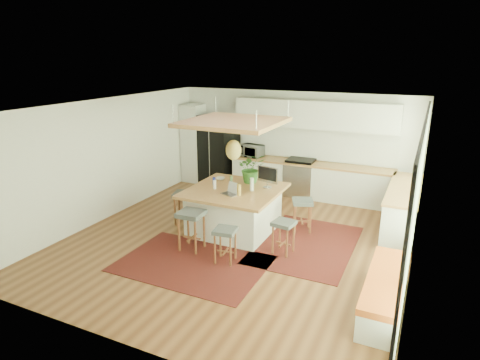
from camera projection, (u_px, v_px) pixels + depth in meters
The scene contains 36 objects.
floor at pixel (239, 239), 8.39m from camera, with size 7.00×7.00×0.00m, color #5A3119.
ceiling at pixel (238, 106), 7.60m from camera, with size 7.00×7.00×0.00m, color white.
wall_back at pixel (294, 142), 11.03m from camera, with size 6.50×6.50×0.00m, color silver.
wall_front at pixel (115, 250), 4.96m from camera, with size 6.50×6.50×0.00m, color silver.
wall_left at pixel (109, 159), 9.31m from camera, with size 7.00×7.00×0.00m, color silver.
wall_right at pixel (419, 200), 6.68m from camera, with size 7.00×7.00×0.00m, color silver.
window_wall at pixel (418, 196), 6.68m from camera, with size 0.10×6.20×2.60m, color black, non-canonical shape.
pantry at pixel (194, 143), 12.01m from camera, with size 0.55×0.60×2.25m, color silver.
back_counter_base at pixel (309, 181), 10.79m from camera, with size 4.20×0.60×0.88m, color silver.
back_counter_top at pixel (310, 164), 10.66m from camera, with size 4.24×0.64×0.05m, color #9F6838.
backsplash at pixel (314, 144), 10.79m from camera, with size 4.20×0.02×0.80m, color white.
upper_cabinets at pixel (314, 115), 10.42m from camera, with size 4.20×0.34×0.70m, color silver.
range at pixel (300, 177), 10.88m from camera, with size 0.76×0.62×1.00m, color #A5A5AA, non-canonical shape.
right_counter_base at pixel (402, 209), 8.81m from camera, with size 0.60×2.50×0.88m, color silver.
right_counter_top at pixel (404, 189), 8.67m from camera, with size 0.64×2.54×0.05m, color #9F6838.
window_bench at pixel (384, 292), 6.08m from camera, with size 0.52×2.00×0.50m, color silver, non-canonical shape.
ceiling_panel at pixel (233, 135), 8.26m from camera, with size 1.86×1.86×0.80m, color #9F6838, non-canonical shape.
rug_near at pixel (193, 263), 7.41m from camera, with size 2.60×1.80×0.01m, color black.
rug_right at pixel (306, 244), 8.16m from camera, with size 1.80×2.60×0.01m, color black.
fridge at pixel (219, 153), 11.76m from camera, with size 0.99×0.77×1.99m, color black, non-canonical shape.
island at pixel (235, 210), 8.68m from camera, with size 1.85×1.85×0.93m, color #9F6838, non-canonical shape.
stool_near_left at pixel (192, 232), 7.87m from camera, with size 0.46×0.46×0.78m, color #3E4344, non-canonical shape.
stool_near_right at pixel (225, 244), 7.38m from camera, with size 0.38×0.38×0.65m, color #3E4344, non-canonical shape.
stool_right_front at pixel (283, 236), 7.71m from camera, with size 0.38×0.38×0.65m, color #3E4344, non-canonical shape.
stool_right_back at pixel (302, 215), 8.70m from camera, with size 0.41×0.41×0.70m, color #3E4344, non-canonical shape.
stool_left_side at pixel (184, 208), 9.12m from camera, with size 0.42×0.42×0.71m, color #3E4344, non-canonical shape.
laptop at pixel (230, 189), 8.18m from camera, with size 0.32×0.35×0.24m, color #A5A5AA, non-canonical shape.
monitor at pixel (267, 176), 8.57m from camera, with size 0.50×0.18×0.47m, color #A5A5AA, non-canonical shape.
microwave at pixel (252, 149), 11.24m from camera, with size 0.59×0.33×0.40m, color #A5A5AA.
island_plant at pixel (251, 171), 8.92m from camera, with size 0.58×0.65×0.50m, color #1E4C19.
island_bowl at pixel (221, 179), 9.18m from camera, with size 0.20×0.20×0.05m, color beige.
island_bottle_0 at pixel (213, 180), 8.83m from camera, with size 0.07×0.07×0.19m, color #2F3EBF.
island_bottle_1 at pixel (214, 184), 8.55m from camera, with size 0.07×0.07×0.19m, color white.
island_bottle_2 at pixel (239, 191), 8.15m from camera, with size 0.07×0.07×0.19m, color #AA8A38.
island_bottle_3 at pixel (251, 186), 8.42m from camera, with size 0.07×0.07×0.19m, color beige.
island_bottle_4 at pixel (231, 180), 8.81m from camera, with size 0.07×0.07×0.19m, color #5E844F.
Camera 1 is at (3.28, -6.94, 3.60)m, focal length 30.83 mm.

